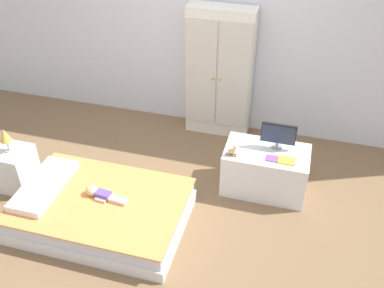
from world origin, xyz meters
name	(u,v)px	position (x,y,z in m)	size (l,w,h in m)	color
ground_plane	(162,210)	(0.00, 0.00, -0.01)	(10.00, 10.00, 0.02)	brown
back_wall	(206,9)	(0.00, 1.57, 1.35)	(6.40, 0.05, 2.70)	silver
bed	(102,210)	(-0.46, -0.28, 0.13)	(1.46, 0.99, 0.26)	white
pillow	(44,185)	(-0.99, -0.28, 0.30)	(0.31, 0.71, 0.07)	white
doll	(99,193)	(-0.48, -0.25, 0.30)	(0.39, 0.14, 0.10)	#6B4CB2
nightstand	(15,169)	(-1.45, -0.06, 0.21)	(0.33, 0.33, 0.43)	white
table_lamp	(5,136)	(-1.45, -0.06, 0.59)	(0.11, 0.11, 0.24)	#B7B2AD
wardrobe	(219,74)	(0.20, 1.41, 0.73)	(0.70, 0.27, 1.45)	white
tv_stand	(265,170)	(0.86, 0.54, 0.23)	(0.78, 0.45, 0.45)	white
tv_monitor	(278,135)	(0.93, 0.61, 0.60)	(0.32, 0.10, 0.26)	#99999E
rocking_horse_toy	(232,150)	(0.56, 0.39, 0.51)	(0.10, 0.04, 0.12)	#8E6642
book_purple	(272,158)	(0.92, 0.44, 0.46)	(0.11, 0.09, 0.01)	#8E51B2
book_yellow	(287,161)	(1.04, 0.44, 0.46)	(0.15, 0.11, 0.01)	gold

